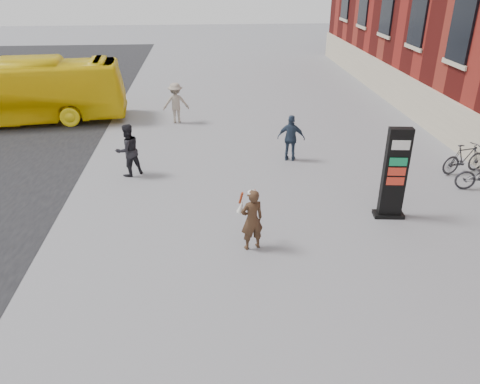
{
  "coord_description": "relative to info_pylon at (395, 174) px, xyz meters",
  "views": [
    {
      "loc": [
        -0.52,
        -10.24,
        6.79
      ],
      "look_at": [
        0.36,
        1.16,
        1.16
      ],
      "focal_mm": 35.0,
      "sensor_mm": 36.0,
      "label": 1
    }
  ],
  "objects": [
    {
      "name": "pedestrian_b",
      "position": [
        -6.67,
        9.64,
        -0.44
      ],
      "size": [
        1.25,
        0.78,
        1.86
      ],
      "primitive_type": "imported",
      "rotation": [
        0.0,
        0.0,
        3.22
      ],
      "color": "gray",
      "rests_on": "ground"
    },
    {
      "name": "pedestrian_c",
      "position": [
        -2.15,
        4.59,
        -0.49
      ],
      "size": [
        1.11,
        0.69,
        1.75
      ],
      "primitive_type": "imported",
      "rotation": [
        0.0,
        0.0,
        2.87
      ],
      "color": "#2A394E",
      "rests_on": "ground"
    },
    {
      "name": "woman",
      "position": [
        -4.23,
        -1.39,
        -0.5
      ],
      "size": [
        0.76,
        0.73,
        1.7
      ],
      "rotation": [
        0.0,
        0.0,
        3.45
      ],
      "color": "#422E1D",
      "rests_on": "ground"
    },
    {
      "name": "bike_7",
      "position": [
        3.79,
        2.93,
        -0.82
      ],
      "size": [
        1.89,
        0.94,
        1.09
      ],
      "primitive_type": "imported",
      "rotation": [
        0.0,
        0.0,
        1.82
      ],
      "color": "#2A292E",
      "rests_on": "ground"
    },
    {
      "name": "bus",
      "position": [
        -14.33,
        10.21,
        0.09
      ],
      "size": [
        10.61,
        3.42,
        2.91
      ],
      "primitive_type": "imported",
      "rotation": [
        0.0,
        0.0,
        1.67
      ],
      "color": "yellow",
      "rests_on": "road"
    },
    {
      "name": "info_pylon",
      "position": [
        0.0,
        0.0,
        0.0
      ],
      "size": [
        0.92,
        0.53,
        2.74
      ],
      "rotation": [
        0.0,
        0.0,
        -0.11
      ],
      "color": "black",
      "rests_on": "ground"
    },
    {
      "name": "pedestrian_a",
      "position": [
        -8.05,
        3.64,
        -0.43
      ],
      "size": [
        1.15,
        1.1,
        1.87
      ],
      "primitive_type": "imported",
      "rotation": [
        0.0,
        0.0,
        3.77
      ],
      "color": "black",
      "rests_on": "ground"
    },
    {
      "name": "ground",
      "position": [
        -4.81,
        -1.56,
        -1.37
      ],
      "size": [
        100.0,
        100.0,
        0.0
      ],
      "primitive_type": "plane",
      "color": "#9E9EA3"
    }
  ]
}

